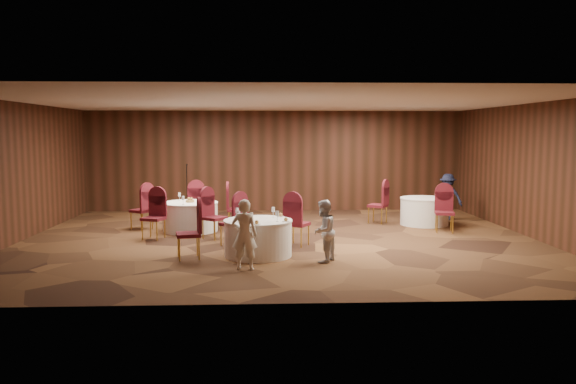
{
  "coord_description": "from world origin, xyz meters",
  "views": [
    {
      "loc": [
        -0.39,
        -13.0,
        2.49
      ],
      "look_at": [
        0.2,
        0.2,
        1.1
      ],
      "focal_mm": 35.0,
      "sensor_mm": 36.0,
      "label": 1
    }
  ],
  "objects_px": {
    "table_left": "(190,216)",
    "woman_a": "(244,235)",
    "table_right": "(424,211)",
    "man_c": "(448,197)",
    "table_main": "(258,238)",
    "woman_b": "(323,231)",
    "mic_stand": "(187,200)"
  },
  "relations": [
    {
      "from": "table_right",
      "to": "woman_b",
      "type": "bearing_deg",
      "value": -126.82
    },
    {
      "from": "table_main",
      "to": "woman_b",
      "type": "height_order",
      "value": "woman_b"
    },
    {
      "from": "mic_stand",
      "to": "man_c",
      "type": "height_order",
      "value": "mic_stand"
    },
    {
      "from": "table_left",
      "to": "woman_a",
      "type": "height_order",
      "value": "woman_a"
    },
    {
      "from": "man_c",
      "to": "woman_b",
      "type": "bearing_deg",
      "value": -90.71
    },
    {
      "from": "table_left",
      "to": "woman_a",
      "type": "distance_m",
      "value": 4.42
    },
    {
      "from": "table_right",
      "to": "mic_stand",
      "type": "distance_m",
      "value": 7.08
    },
    {
      "from": "table_right",
      "to": "man_c",
      "type": "height_order",
      "value": "man_c"
    },
    {
      "from": "table_left",
      "to": "woman_b",
      "type": "bearing_deg",
      "value": -49.93
    },
    {
      "from": "woman_b",
      "to": "table_left",
      "type": "bearing_deg",
      "value": -109.11
    },
    {
      "from": "table_main",
      "to": "woman_b",
      "type": "distance_m",
      "value": 1.42
    },
    {
      "from": "table_left",
      "to": "woman_a",
      "type": "relative_size",
      "value": 1.09
    },
    {
      "from": "mic_stand",
      "to": "woman_b",
      "type": "relative_size",
      "value": 1.28
    },
    {
      "from": "table_main",
      "to": "table_right",
      "type": "distance_m",
      "value": 5.83
    },
    {
      "from": "table_main",
      "to": "table_left",
      "type": "xyz_separation_m",
      "value": [
        -1.75,
        2.99,
        0.0
      ]
    },
    {
      "from": "table_main",
      "to": "mic_stand",
      "type": "distance_m",
      "value": 6.34
    },
    {
      "from": "woman_b",
      "to": "man_c",
      "type": "relative_size",
      "value": 0.91
    },
    {
      "from": "man_c",
      "to": "table_main",
      "type": "bearing_deg",
      "value": -101.81
    },
    {
      "from": "table_right",
      "to": "woman_a",
      "type": "bearing_deg",
      "value": -134.21
    },
    {
      "from": "table_main",
      "to": "woman_b",
      "type": "xyz_separation_m",
      "value": [
        1.27,
        -0.6,
        0.23
      ]
    },
    {
      "from": "table_main",
      "to": "table_left",
      "type": "bearing_deg",
      "value": 120.41
    },
    {
      "from": "table_main",
      "to": "table_right",
      "type": "height_order",
      "value": "same"
    },
    {
      "from": "woman_a",
      "to": "man_c",
      "type": "xyz_separation_m",
      "value": [
        5.65,
        5.71,
        0.01
      ]
    },
    {
      "from": "table_main",
      "to": "mic_stand",
      "type": "height_order",
      "value": "mic_stand"
    },
    {
      "from": "table_left",
      "to": "woman_b",
      "type": "relative_size",
      "value": 1.17
    },
    {
      "from": "table_main",
      "to": "woman_a",
      "type": "distance_m",
      "value": 1.21
    },
    {
      "from": "table_left",
      "to": "table_right",
      "type": "xyz_separation_m",
      "value": [
        6.25,
        0.72,
        -0.0
      ]
    },
    {
      "from": "table_main",
      "to": "woman_a",
      "type": "xyz_separation_m",
      "value": [
        -0.24,
        -1.15,
        0.28
      ]
    },
    {
      "from": "table_left",
      "to": "woman_b",
      "type": "distance_m",
      "value": 4.7
    },
    {
      "from": "woman_b",
      "to": "woman_a",
      "type": "bearing_deg",
      "value": -39.05
    },
    {
      "from": "woman_a",
      "to": "man_c",
      "type": "height_order",
      "value": "man_c"
    },
    {
      "from": "table_main",
      "to": "table_left",
      "type": "distance_m",
      "value": 3.47
    }
  ]
}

